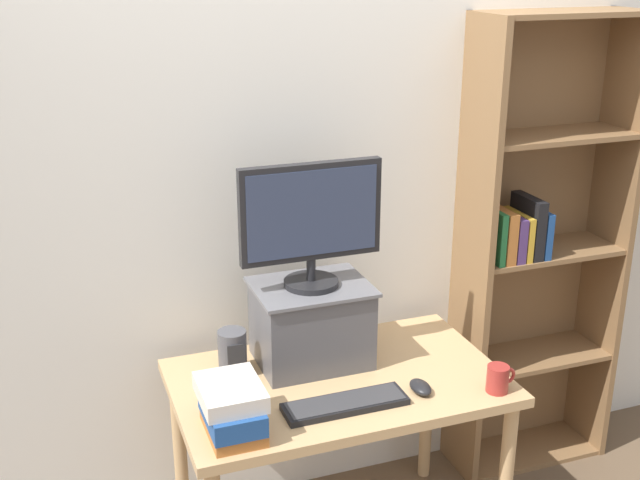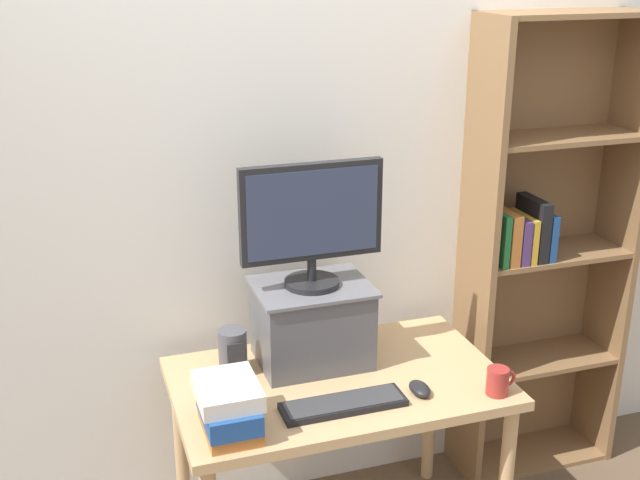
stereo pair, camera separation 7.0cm
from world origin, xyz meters
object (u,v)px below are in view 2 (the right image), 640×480
Objects in this scene: desk at (337,401)px; bookshelf_unit at (540,250)px; riser_box at (312,322)px; keyboard at (343,404)px; desk_speaker at (233,351)px; computer_mouse at (420,389)px; book_stack at (229,407)px; computer_monitor at (312,220)px; coffee_mug at (498,381)px.

desk is 0.59× the size of bookshelf_unit.
riser_box reaches higher than keyboard.
desk_speaker reaches higher than keyboard.
desk is at bearing 141.40° from computer_mouse.
computer_mouse is 0.65m from book_stack.
riser_box is 0.38m from computer_monitor.
desk is at bearing -73.55° from computer_monitor.
bookshelf_unit is 4.66× the size of keyboard.
desk is 2.27× the size of computer_monitor.
keyboard is at bearing -90.30° from computer_monitor.
computer_mouse is (-0.76, -0.49, -0.23)m from bookshelf_unit.
computer_mouse is (0.27, -0.33, -0.52)m from computer_monitor.
coffee_mug is (0.52, -0.41, -0.11)m from riser_box.
bookshelf_unit is 0.93m from computer_mouse.
riser_box is at bearing -171.13° from bookshelf_unit.
desk is at bearing -73.70° from riser_box.
book_stack is at bearing -160.18° from bookshelf_unit.
keyboard is at bearing -90.30° from riser_box.
desk_speaker is at bearing 130.09° from keyboard.
keyboard reaches higher than desk.
desk_speaker is (-0.80, 0.42, 0.03)m from coffee_mug.
book_stack reaches higher than desk.
bookshelf_unit is at bearing 6.72° from desk_speaker.
book_stack is 1.55× the size of desk_speaker.
computer_mouse is at bearing -50.69° from computer_monitor.
riser_box reaches higher than coffee_mug.
computer_monitor is 3.06× the size of desk_speaker.
book_stack is (-1.41, -0.51, -0.16)m from bookshelf_unit.
computer_mouse is at bearing -146.98° from bookshelf_unit.
desk is 0.64m from computer_monitor.
computer_monitor is at bearing -1.36° from desk_speaker.
riser_box is at bearing -1.07° from desk_speaker.
desk_speaker is (-0.33, 0.16, 0.17)m from desk.
computer_monitor is 0.68m from book_stack.
computer_mouse is at bearing 161.26° from coffee_mug.
book_stack is (-0.38, -0.01, 0.07)m from keyboard.
computer_mouse is 0.26m from coffee_mug.
desk_speaker is (-0.29, 0.34, 0.07)m from keyboard.
bookshelf_unit reaches higher than desk_speaker.
coffee_mug is (0.47, -0.26, 0.14)m from desk.
bookshelf_unit reaches higher than book_stack.
desk_speaker is (-1.31, -0.15, -0.16)m from bookshelf_unit.
riser_box is at bearing 89.70° from keyboard.
coffee_mug reaches higher than computer_mouse.
riser_box is at bearing 141.21° from coffee_mug.
computer_monitor reaches higher than computer_mouse.
desk_speaker reaches higher than book_stack.
computer_mouse is 0.99× the size of coffee_mug.
keyboard is 0.45m from desk_speaker.
riser_box is 0.36m from keyboard.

